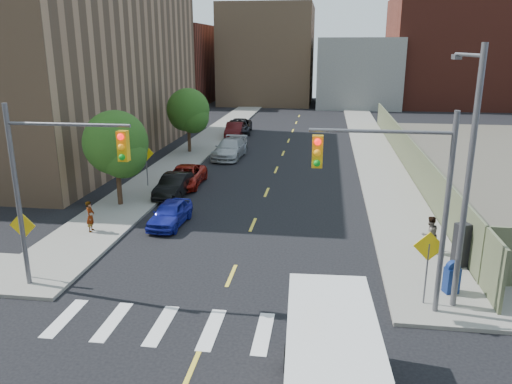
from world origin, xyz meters
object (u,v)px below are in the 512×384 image
(parked_car_silver, at_px, (230,149))
(pedestrian_east, at_px, (430,234))
(parked_car_black, at_px, (175,185))
(parked_car_white, at_px, (235,143))
(parked_car_grey, at_px, (239,126))
(cargo_van, at_px, (331,367))
(payphone, at_px, (461,245))
(pedestrian_west, at_px, (90,216))
(parked_car_maroon, at_px, (235,130))
(parked_car_red, at_px, (185,176))
(mailbox, at_px, (452,277))
(parked_car_blue, at_px, (170,213))

(parked_car_silver, distance_m, pedestrian_east, 22.19)
(parked_car_black, bearing_deg, parked_car_white, 87.33)
(parked_car_grey, xyz_separation_m, cargo_van, (9.39, -40.97, 0.61))
(cargo_van, relative_size, payphone, 3.10)
(cargo_van, height_order, pedestrian_west, cargo_van)
(parked_car_maroon, bearing_deg, cargo_van, -80.15)
(parked_car_white, xyz_separation_m, pedestrian_east, (12.42, -21.00, 0.25))
(parked_car_maroon, xyz_separation_m, cargo_van, (9.39, -38.25, 0.60))
(parked_car_red, height_order, parked_car_maroon, parked_car_maroon)
(parked_car_silver, xyz_separation_m, parked_car_grey, (-1.30, 11.99, -0.03))
(pedestrian_west, height_order, pedestrian_east, pedestrian_east)
(mailbox, xyz_separation_m, pedestrian_west, (-15.98, 4.13, 0.16))
(parked_car_red, xyz_separation_m, mailbox, (13.83, -13.28, 0.10))
(parked_car_silver, relative_size, payphone, 2.88)
(parked_car_red, bearing_deg, payphone, -37.86)
(parked_car_grey, xyz_separation_m, pedestrian_east, (13.72, -30.38, 0.23))
(parked_car_black, distance_m, parked_car_silver, 11.25)
(pedestrian_west, bearing_deg, parked_car_silver, -17.54)
(parked_car_white, relative_size, parked_car_maroon, 0.93)
(parked_car_blue, bearing_deg, payphone, -11.72)
(parked_car_white, xyz_separation_m, mailbox, (12.53, -24.74, 0.02))
(parked_car_blue, height_order, parked_car_silver, parked_car_silver)
(parked_car_maroon, distance_m, parked_car_grey, 2.72)
(mailbox, distance_m, pedestrian_west, 16.50)
(parked_car_black, relative_size, pedestrian_west, 2.72)
(parked_car_black, height_order, parked_car_grey, parked_car_grey)
(parked_car_black, relative_size, parked_car_silver, 0.78)
(parked_car_white, height_order, parked_car_grey, parked_car_grey)
(parked_car_grey, distance_m, pedestrian_west, 30.07)
(pedestrian_east, bearing_deg, parked_car_white, -82.49)
(parked_car_silver, xyz_separation_m, parked_car_white, (0.00, 2.61, -0.04))
(mailbox, bearing_deg, parked_car_black, 122.09)
(parked_car_maroon, xyz_separation_m, payphone, (14.70, -28.97, 0.32))
(parked_car_red, relative_size, mailbox, 3.80)
(parked_car_silver, bearing_deg, parked_car_white, 93.28)
(parked_car_black, distance_m, parked_car_grey, 23.17)
(parked_car_white, relative_size, cargo_van, 0.75)
(parked_car_blue, height_order, parked_car_white, parked_car_white)
(parked_car_white, bearing_deg, parked_car_silver, -91.35)
(parked_car_black, height_order, pedestrian_west, pedestrian_west)
(mailbox, relative_size, pedestrian_west, 0.81)
(payphone, bearing_deg, mailbox, -132.97)
(parked_car_grey, distance_m, pedestrian_east, 33.34)
(parked_car_silver, xyz_separation_m, pedestrian_west, (-3.45, -18.00, 0.14))
(parked_car_black, height_order, cargo_van, cargo_van)
(payphone, xyz_separation_m, pedestrian_west, (-16.85, 1.70, -0.16))
(parked_car_blue, distance_m, parked_car_red, 7.49)
(pedestrian_west, bearing_deg, cargo_van, -140.27)
(parked_car_grey, xyz_separation_m, mailbox, (13.83, -34.12, 0.00))
(pedestrian_east, bearing_deg, parked_car_blue, -32.97)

